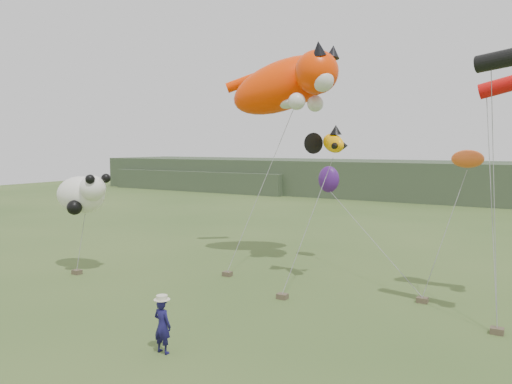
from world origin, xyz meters
TOP-DOWN VIEW (x-y plane):
  - ground at (0.00, 0.00)m, footprint 120.00×120.00m
  - headland at (-3.11, 44.69)m, footprint 90.00×13.00m
  - festival_attendant at (-0.37, -1.00)m, footprint 0.58×0.39m
  - sandbag_anchors at (-0.03, 5.55)m, footprint 17.23×3.99m
  - cat_kite at (-2.18, 10.41)m, footprint 6.98×4.52m
  - fish_kite at (0.77, 7.60)m, footprint 2.44×1.59m
  - panda_kite at (-9.49, 4.10)m, footprint 2.97×1.92m
  - misc_kites at (1.74, 10.63)m, footprint 7.73×3.26m

SIDE VIEW (x-z plane):
  - ground at x=0.00m, z-range 0.00..0.00m
  - sandbag_anchors at x=-0.03m, z-range 0.00..0.20m
  - festival_attendant at x=-0.37m, z-range 0.00..1.54m
  - headland at x=-3.11m, z-range -0.08..3.92m
  - panda_kite at x=-9.49m, z-range 2.62..4.47m
  - misc_kites at x=1.74m, z-range 3.43..5.56m
  - fish_kite at x=0.77m, z-range 5.24..6.46m
  - cat_kite at x=-2.18m, z-range 6.70..10.68m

